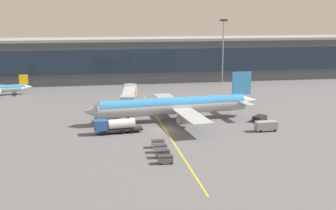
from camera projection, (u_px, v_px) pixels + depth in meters
ground_plane at (165, 129)px, 100.27m from camera, size 700.00×700.00×0.00m
apron_lead_in_line at (164, 127)px, 102.20m from camera, size 0.78×80.00×0.01m
terminal_building at (139, 59)px, 170.08m from camera, size 220.07×18.42×16.89m
main_airliner at (174, 106)px, 107.71m from camera, size 45.38×36.10×11.68m
jet_bridge at (129, 96)px, 115.39m from camera, size 5.92×20.74×6.54m
fuel_tanker at (115, 126)px, 96.77m from camera, size 11.02×3.76×3.25m
pushback_tug at (260, 118)px, 107.72m from camera, size 4.36×4.25×1.40m
crew_van at (266, 126)px, 98.58m from camera, size 5.05×2.23×2.30m
baggage_cart_0 at (165, 159)px, 77.57m from camera, size 2.67×1.64×1.48m
baggage_cart_1 at (163, 154)px, 80.66m from camera, size 2.67×1.64×1.48m
baggage_cart_2 at (160, 148)px, 83.75m from camera, size 2.67×1.64×1.48m
baggage_cart_3 at (158, 144)px, 86.84m from camera, size 2.67×1.64×1.48m
apron_light_mast_0 at (223, 46)px, 162.43m from camera, size 2.80×0.50×24.17m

